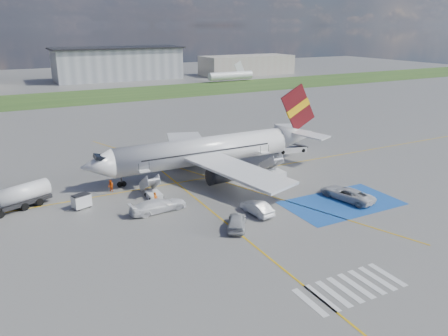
# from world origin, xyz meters

# --- Properties ---
(ground) EXTENTS (400.00, 400.00, 0.00)m
(ground) POSITION_xyz_m (0.00, 0.00, 0.00)
(ground) COLOR #60605E
(ground) RESTS_ON ground
(grass_strip) EXTENTS (400.00, 30.00, 0.01)m
(grass_strip) POSITION_xyz_m (0.00, 95.00, 0.01)
(grass_strip) COLOR #2D4C1E
(grass_strip) RESTS_ON ground
(taxiway_line_main) EXTENTS (120.00, 0.20, 0.01)m
(taxiway_line_main) POSITION_xyz_m (0.00, 12.00, 0.01)
(taxiway_line_main) COLOR gold
(taxiway_line_main) RESTS_ON ground
(taxiway_line_cross) EXTENTS (0.20, 60.00, 0.01)m
(taxiway_line_cross) POSITION_xyz_m (-5.00, -10.00, 0.01)
(taxiway_line_cross) COLOR gold
(taxiway_line_cross) RESTS_ON ground
(taxiway_line_diag) EXTENTS (20.71, 56.45, 0.01)m
(taxiway_line_diag) POSITION_xyz_m (0.00, 12.00, 0.01)
(taxiway_line_diag) COLOR gold
(taxiway_line_diag) RESTS_ON ground
(staging_box) EXTENTS (14.00, 8.00, 0.01)m
(staging_box) POSITION_xyz_m (10.00, -4.00, 0.01)
(staging_box) COLOR #1A4DA1
(staging_box) RESTS_ON ground
(crosswalk) EXTENTS (9.00, 4.00, 0.01)m
(crosswalk) POSITION_xyz_m (-1.80, -18.00, 0.01)
(crosswalk) COLOR silver
(crosswalk) RESTS_ON ground
(terminal_centre) EXTENTS (48.00, 18.00, 12.00)m
(terminal_centre) POSITION_xyz_m (20.00, 135.00, 6.00)
(terminal_centre) COLOR gray
(terminal_centre) RESTS_ON ground
(terminal_east) EXTENTS (40.00, 16.00, 8.00)m
(terminal_east) POSITION_xyz_m (75.00, 128.00, 4.00)
(terminal_east) COLOR #A1988B
(terminal_east) RESTS_ON ground
(airliner) EXTENTS (36.81, 32.95, 11.92)m
(airliner) POSITION_xyz_m (1.51, 14.00, 3.39)
(airliner) COLOR silver
(airliner) RESTS_ON ground
(airstairs_fwd) EXTENTS (1.90, 5.20, 3.60)m
(airstairs_fwd) POSITION_xyz_m (-9.50, 8.70, 0.62)
(airstairs_fwd) COLOR silver
(airstairs_fwd) RESTS_ON ground
(airstairs_aft) EXTENTS (1.90, 5.20, 3.60)m
(airstairs_aft) POSITION_xyz_m (9.00, 8.70, 0.62)
(airstairs_aft) COLOR silver
(airstairs_aft) RESTS_ON ground
(fuel_tanker) EXTENTS (8.42, 5.20, 2.81)m
(fuel_tanker) POSITION_xyz_m (-24.95, 12.31, 1.18)
(fuel_tanker) COLOR black
(fuel_tanker) RESTS_ON ground
(gpu_cart) EXTENTS (2.34, 1.88, 1.70)m
(gpu_cart) POSITION_xyz_m (-18.05, 9.26, 0.77)
(gpu_cart) COLOR silver
(gpu_cart) RESTS_ON ground
(belt_loader) EXTENTS (5.58, 2.82, 1.62)m
(belt_loader) POSITION_xyz_m (18.07, 17.23, 0.40)
(belt_loader) COLOR silver
(belt_loader) RESTS_ON ground
(car_silver_a) EXTENTS (4.08, 4.91, 1.58)m
(car_silver_a) POSITION_xyz_m (-4.59, -4.02, 0.79)
(car_silver_a) COLOR #A8ABAF
(car_silver_a) RESTS_ON ground
(car_silver_b) EXTENTS (2.06, 4.70, 1.50)m
(car_silver_b) POSITION_xyz_m (-0.76, -1.88, 0.75)
(car_silver_b) COLOR silver
(car_silver_b) RESTS_ON ground
(van_white_a) EXTENTS (3.51, 5.74, 2.01)m
(van_white_a) POSITION_xyz_m (11.35, -3.32, 1.00)
(van_white_a) COLOR silver
(van_white_a) RESTS_ON ground
(van_white_b) EXTENTS (5.26, 2.50, 2.00)m
(van_white_b) POSITION_xyz_m (-10.43, 4.05, 1.00)
(van_white_b) COLOR white
(van_white_b) RESTS_ON ground
(crew_fwd) EXTENTS (0.80, 0.77, 1.84)m
(crew_fwd) POSITION_xyz_m (-10.25, 5.48, 0.92)
(crew_fwd) COLOR #E35E0B
(crew_fwd) RESTS_ON ground
(crew_nose) EXTENTS (0.91, 0.97, 1.59)m
(crew_nose) POSITION_xyz_m (-13.69, 12.87, 0.79)
(crew_nose) COLOR #FE5B0D
(crew_nose) RESTS_ON ground
(crew_aft) EXTENTS (0.60, 0.99, 1.58)m
(crew_aft) POSITION_xyz_m (5.11, 9.22, 0.79)
(crew_aft) COLOR orange
(crew_aft) RESTS_ON ground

